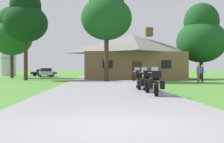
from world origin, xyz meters
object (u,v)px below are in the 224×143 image
object	(u,v)px
metal_silo_distant	(8,56)
motorcycle_yellow_second_in_row	(146,81)
motorcycle_blue_nearest_to_camera	(156,83)
bystander_blue_shirt_near_lodge	(202,72)
tree_by_lodge_front	(106,12)
tree_left_near	(26,18)
parked_navy_sedan_far_left	(44,73)
motorcycle_blue_farthest_in_row	(138,80)
bystander_gray_shirt_beside_signpost	(198,73)
parked_silver_suv_far_left	(46,72)
tree_left_far	(12,33)
tree_right_of_lodge	(201,36)

from	to	relation	value
metal_silo_distant	motorcycle_yellow_second_in_row	bearing A→B (deg)	-63.17
motorcycle_blue_nearest_to_camera	metal_silo_distant	bearing A→B (deg)	125.07
bystander_blue_shirt_near_lodge	tree_by_lodge_front	size ratio (longest dim) A/B	0.16
tree_left_near	parked_navy_sedan_far_left	bearing A→B (deg)	94.72
motorcycle_blue_farthest_in_row	metal_silo_distant	size ratio (longest dim) A/B	0.29
bystander_gray_shirt_beside_signpost	tree_by_lodge_front	distance (m)	10.64
metal_silo_distant	parked_silver_suv_far_left	bearing A→B (deg)	-43.45
tree_left_near	tree_left_far	size ratio (longest dim) A/B	1.03
tree_by_lodge_front	parked_silver_suv_far_left	world-z (taller)	tree_by_lodge_front
parked_navy_sedan_far_left	tree_by_lodge_front	bearing A→B (deg)	-140.72
tree_by_lodge_front	parked_navy_sedan_far_left	size ratio (longest dim) A/B	2.27
motorcycle_yellow_second_in_row	tree_left_near	bearing A→B (deg)	125.34
parked_navy_sedan_far_left	bystander_blue_shirt_near_lodge	bearing A→B (deg)	-126.83
bystander_blue_shirt_near_lodge	tree_by_lodge_front	bearing A→B (deg)	90.74
motorcycle_blue_nearest_to_camera	bystander_gray_shirt_beside_signpost	world-z (taller)	bystander_gray_shirt_beside_signpost
motorcycle_blue_farthest_in_row	bystander_gray_shirt_beside_signpost	xyz separation A→B (m)	(6.52, 7.73, 0.31)
tree_right_of_lodge	tree_left_far	distance (m)	25.49
bystander_blue_shirt_near_lodge	parked_navy_sedan_far_left	size ratio (longest dim) A/B	0.37
bystander_blue_shirt_near_lodge	parked_navy_sedan_far_left	xyz separation A→B (m)	(-19.53, 23.85, -0.29)
motorcycle_yellow_second_in_row	metal_silo_distant	xyz separation A→B (m)	(-19.23, 38.02, 3.01)
parked_navy_sedan_far_left	tree_left_near	bearing A→B (deg)	-161.43
motorcycle_blue_farthest_in_row	parked_silver_suv_far_left	size ratio (longest dim) A/B	0.42
motorcycle_yellow_second_in_row	bystander_blue_shirt_near_lodge	world-z (taller)	bystander_blue_shirt_near_lodge
tree_left_near	parked_silver_suv_far_left	xyz separation A→B (m)	(-0.18, 12.84, -6.20)
parked_silver_suv_far_left	tree_left_far	bearing A→B (deg)	-139.85
motorcycle_yellow_second_in_row	tree_left_far	distance (m)	29.39
bystander_blue_shirt_near_lodge	metal_silo_distant	xyz separation A→B (m)	(-26.62, 26.56, 2.69)
motorcycle_blue_nearest_to_camera	motorcycle_yellow_second_in_row	bearing A→B (deg)	102.39
motorcycle_blue_farthest_in_row	metal_silo_distant	world-z (taller)	metal_silo_distant
motorcycle_yellow_second_in_row	tree_left_far	xyz separation A→B (m)	(-14.51, 24.92, 5.66)
motorcycle_blue_nearest_to_camera	tree_left_near	xyz separation A→B (m)	(-10.74, 19.11, 6.37)
motorcycle_blue_nearest_to_camera	motorcycle_yellow_second_in_row	world-z (taller)	same
motorcycle_blue_farthest_in_row	parked_silver_suv_far_left	bearing A→B (deg)	114.56
motorcycle_blue_nearest_to_camera	tree_left_near	bearing A→B (deg)	128.57
tree_left_near	parked_navy_sedan_far_left	size ratio (longest dim) A/B	2.27
motorcycle_yellow_second_in_row	tree_left_near	xyz separation A→B (m)	(-10.64, 17.22, 6.37)
bystander_blue_shirt_near_lodge	tree_left_near	distance (m)	19.87
motorcycle_blue_nearest_to_camera	motorcycle_blue_farthest_in_row	size ratio (longest dim) A/B	1.00
motorcycle_yellow_second_in_row	motorcycle_blue_farthest_in_row	world-z (taller)	same
tree_right_of_lodge	tree_left_far	bearing A→B (deg)	168.08
motorcycle_blue_nearest_to_camera	parked_silver_suv_far_left	xyz separation A→B (m)	(-10.93, 31.95, 0.17)
tree_left_near	tree_right_of_lodge	distance (m)	21.25
tree_by_lodge_front	bystander_blue_shirt_near_lodge	bearing A→B (deg)	-11.43
parked_silver_suv_far_left	parked_navy_sedan_far_left	distance (m)	5.41
motorcycle_blue_farthest_in_row	tree_by_lodge_front	distance (m)	12.97
motorcycle_blue_farthest_in_row	tree_left_far	world-z (taller)	tree_left_far
bystander_blue_shirt_near_lodge	parked_silver_suv_far_left	world-z (taller)	bystander_blue_shirt_near_lodge
tree_left_far	motorcycle_blue_farthest_in_row	bearing A→B (deg)	-57.81
motorcycle_blue_nearest_to_camera	parked_silver_suv_far_left	bearing A→B (deg)	118.11
motorcycle_blue_farthest_in_row	tree_right_of_lodge	world-z (taller)	tree_right_of_lodge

